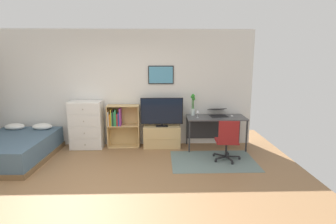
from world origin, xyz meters
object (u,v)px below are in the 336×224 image
(bookshelf, at_px, (121,123))
(bamboo_vase, at_px, (193,104))
(television, at_px, (162,112))
(computer_mouse, at_px, (232,116))
(tv_stand, at_px, (162,136))
(office_chair, at_px, (227,139))
(laptop, at_px, (218,113))
(wine_glass, at_px, (198,112))
(bed, at_px, (13,149))
(dresser, at_px, (87,125))
(desk, at_px, (215,121))

(bookshelf, relative_size, bamboo_vase, 1.97)
(television, xyz_separation_m, computer_mouse, (1.60, -0.10, -0.08))
(tv_stand, relative_size, office_chair, 0.99)
(bookshelf, bearing_deg, laptop, -1.13)
(television, distance_m, office_chair, 1.64)
(bamboo_vase, bearing_deg, laptop, -5.15)
(television, bearing_deg, tv_stand, 90.00)
(office_chair, relative_size, wine_glass, 4.78)
(computer_mouse, bearing_deg, bookshelf, 176.09)
(bed, xyz_separation_m, bookshelf, (2.08, 0.81, 0.32))
(bamboo_vase, bearing_deg, tv_stand, -175.13)
(television, height_order, office_chair, television)
(tv_stand, height_order, bamboo_vase, bamboo_vase)
(bookshelf, height_order, laptop, bookshelf)
(bed, distance_m, tv_stand, 3.13)
(bookshelf, bearing_deg, office_chair, -23.70)
(dresser, relative_size, desk, 0.82)
(bamboo_vase, height_order, wine_glass, bamboo_vase)
(bed, distance_m, television, 3.18)
(bed, bearing_deg, bookshelf, 22.47)
(bookshelf, distance_m, computer_mouse, 2.57)
(bed, distance_m, bookshelf, 2.25)
(office_chair, bearing_deg, wine_glass, 127.87)
(dresser, height_order, laptop, dresser)
(dresser, xyz_separation_m, office_chair, (3.04, -0.93, -0.09))
(television, relative_size, computer_mouse, 9.34)
(bed, bearing_deg, television, 14.76)
(dresser, xyz_separation_m, wine_glass, (2.54, -0.17, 0.33))
(television, xyz_separation_m, bamboo_vase, (0.72, 0.08, 0.16))
(wine_glass, bearing_deg, office_chair, -56.25)
(television, distance_m, computer_mouse, 1.61)
(bed, height_order, bamboo_vase, bamboo_vase)
(dresser, height_order, bamboo_vase, bamboo_vase)
(bed, distance_m, dresser, 1.53)
(television, bearing_deg, bookshelf, 175.43)
(television, bearing_deg, desk, -0.52)
(tv_stand, height_order, laptop, laptop)
(bamboo_vase, bearing_deg, wine_glass, -72.51)
(dresser, height_order, office_chair, dresser)
(television, height_order, wine_glass, television)
(desk, height_order, computer_mouse, computer_mouse)
(office_chair, height_order, computer_mouse, office_chair)
(bed, distance_m, desk, 4.35)
(bookshelf, distance_m, television, 1.00)
(television, distance_m, desk, 1.26)
(bed, bearing_deg, laptop, 11.20)
(tv_stand, distance_m, laptop, 1.42)
(office_chair, relative_size, computer_mouse, 8.27)
(desk, bearing_deg, office_chair, -85.52)
(laptop, bearing_deg, bed, -175.74)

